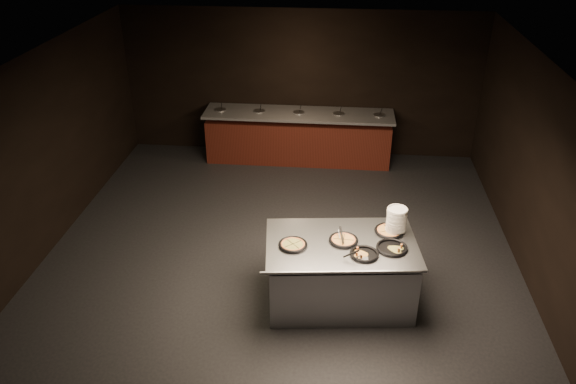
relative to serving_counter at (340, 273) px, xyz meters
name	(u,v)px	position (x,y,z in m)	size (l,w,h in m)	color
room	(278,175)	(-0.89, 0.75, 1.01)	(7.02, 8.02, 2.92)	black
salad_bar	(298,140)	(-0.89, 4.31, 0.00)	(3.70, 0.83, 1.18)	#591E14
serving_counter	(340,273)	(0.00, 0.00, 0.00)	(2.04, 1.44, 0.92)	silver
plate_stack	(396,221)	(0.69, 0.32, 0.65)	(0.26, 0.26, 0.35)	silver
pan_veggie_whole	(293,245)	(-0.61, -0.13, 0.50)	(0.37, 0.37, 0.04)	black
pan_cheese_whole	(344,240)	(0.02, 0.03, 0.50)	(0.37, 0.37, 0.04)	black
pan_cheese_slices_a	(389,231)	(0.62, 0.31, 0.50)	(0.39, 0.39, 0.04)	black
pan_cheese_slices_b	(364,254)	(0.28, -0.25, 0.50)	(0.36, 0.36, 0.04)	black
pan_veggie_slices	(392,248)	(0.63, -0.08, 0.50)	(0.39, 0.39, 0.04)	black
server_left	(340,235)	(-0.02, 0.06, 0.56)	(0.17, 0.35, 0.17)	silver
server_right	(355,255)	(0.16, -0.36, 0.55)	(0.31, 0.09, 0.15)	silver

